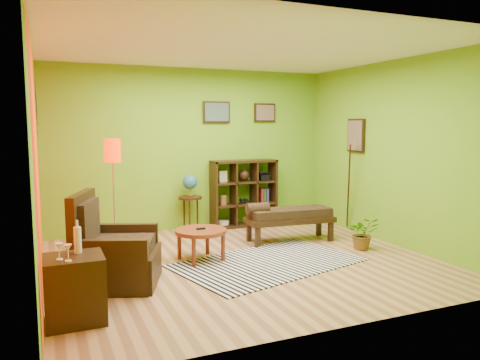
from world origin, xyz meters
name	(u,v)px	position (x,y,z in m)	size (l,w,h in m)	color
ground	(242,261)	(0.00, 0.00, 0.00)	(5.00, 5.00, 0.00)	tan
room_shell	(236,127)	(-0.09, 0.01, 1.80)	(5.04, 4.54, 2.82)	#66A41A
zebra_rug	(268,263)	(0.29, -0.20, 0.01)	(2.40, 1.46, 0.01)	silver
coffee_table	(201,234)	(-0.50, 0.28, 0.37)	(0.70, 0.70, 0.45)	maroon
armchair	(113,257)	(-1.73, -0.24, 0.33)	(1.12, 1.11, 1.07)	black
side_cabinet	(75,289)	(-2.20, -1.16, 0.32)	(0.53, 0.48, 0.94)	black
floor_lamp	(113,161)	(-1.51, 1.17, 1.32)	(0.25, 0.25, 1.63)	silver
globe_table	(190,188)	(-0.12, 1.99, 0.75)	(0.41, 0.41, 0.99)	black
cube_shelf	(245,193)	(0.91, 2.03, 0.60)	(1.20, 0.35, 1.20)	black
bench	(288,216)	(1.08, 0.72, 0.41)	(1.43, 0.61, 0.64)	black
potted_plant	(363,237)	(1.88, -0.12, 0.19)	(0.44, 0.49, 0.38)	#26661E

